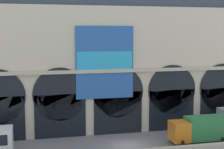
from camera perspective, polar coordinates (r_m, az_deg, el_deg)
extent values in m
plane|color=slate|center=(40.52, 2.78, -11.79)|extent=(200.00, 200.00, 0.00)
cube|color=beige|center=(45.79, 0.28, 0.92)|extent=(46.01, 4.81, 16.40)
cube|color=black|center=(43.18, -8.64, -6.89)|extent=(6.35, 0.20, 5.49)
cylinder|color=black|center=(42.60, -8.71, -3.30)|extent=(6.68, 0.20, 6.68)
cube|color=black|center=(44.36, 1.02, -6.44)|extent=(6.35, 0.20, 5.49)
cylinder|color=black|center=(43.80, 1.03, -2.94)|extent=(6.68, 0.20, 6.68)
cube|color=black|center=(46.70, 9.92, -5.86)|extent=(6.35, 0.20, 5.49)
cylinder|color=black|center=(46.18, 10.00, -2.53)|extent=(6.68, 0.20, 6.68)
cube|color=black|center=(50.05, 17.79, -5.23)|extent=(6.35, 0.20, 5.49)
cylinder|color=black|center=(49.56, 17.91, -2.12)|extent=(6.68, 0.20, 6.68)
cube|color=#2659A5|center=(42.79, -1.20, 2.00)|extent=(7.37, 0.12, 9.11)
cube|color=#26A5D8|center=(42.69, -1.18, 2.35)|extent=(7.07, 0.04, 2.28)
cube|color=#C0B49A|center=(43.32, 1.07, 0.65)|extent=(46.01, 0.50, 0.44)
cube|color=orange|center=(41.25, 11.18, -9.29)|extent=(2.00, 2.30, 2.30)
cube|color=#2D7A42|center=(42.84, 15.81, -8.54)|extent=(5.50, 2.30, 2.70)
cylinder|color=black|center=(40.65, 11.63, -11.25)|extent=(0.28, 0.84, 0.84)
cylinder|color=black|center=(42.44, 10.44, -10.43)|extent=(0.28, 0.84, 0.84)
cylinder|color=black|center=(42.98, 17.91, -10.44)|extent=(0.28, 0.84, 0.84)
cylinder|color=black|center=(44.67, 16.52, -9.72)|extent=(0.28, 0.84, 0.84)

